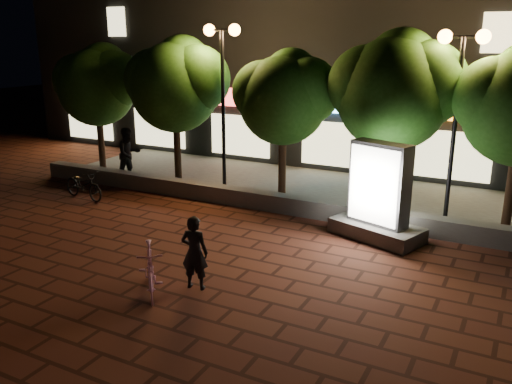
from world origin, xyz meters
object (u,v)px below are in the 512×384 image
Objects in this scene: tree_far_left at (99,82)px; street_lamp_left at (222,65)px; street_lamp_right at (460,77)px; rider at (195,253)px; tree_left at (177,81)px; scooter_parked at (84,185)px; ad_kiosk at (379,200)px; pedestrian at (129,154)px; tree_right at (396,87)px; tree_mid at (286,94)px; scooter_pink at (150,270)px.

tree_far_left is 5.50m from street_lamp_left.
rider is (-3.82, -6.45, -3.13)m from street_lamp_right.
tree_left reaches higher than scooter_parked.
ad_kiosk is at bearing -11.37° from tree_far_left.
pedestrian is (-9.08, 1.31, 0.01)m from ad_kiosk.
street_lamp_left is at bearing -177.19° from tree_right.
tree_left is at bearing 180.00° from tree_mid.
pedestrian is at bearing -148.48° from tree_left.
tree_far_left is 3.02× the size of rider.
street_lamp_left reaches higher than tree_mid.
tree_far_left is 1.03× the size of tree_mid.
tree_right is (3.31, 0.00, 0.35)m from tree_mid.
ad_kiosk is (11.09, -2.23, -2.31)m from tree_far_left.
tree_mid is at bearing -91.36° from rider.
tree_mid is 1.81× the size of ad_kiosk.
scooter_parked is at bearing -159.87° from tree_right.
tree_far_left reaches higher than rider.
street_lamp_right is (12.45, -0.26, 0.60)m from tree_far_left.
street_lamp_right is at bearing -1.21° from tree_far_left.
scooter_pink is 7.18m from scooter_parked.
tree_mid is 7.23m from rider.
ad_kiosk is at bearing -19.22° from street_lamp_left.
tree_left reaches higher than pedestrian.
rider is 7.42m from scooter_parked.
street_lamp_right is 8.12m from rider.
tree_right is 2.03× the size of ad_kiosk.
scooter_parked is (-6.53, 3.52, -0.30)m from rider.
ad_kiosk is (0.29, -2.23, -2.58)m from tree_right.
pedestrian is at bearing -176.42° from street_lamp_right.
tree_mid is 0.87× the size of street_lamp_left.
tree_right is at bearing 0.00° from tree_left.
tree_right is 1.02× the size of street_lamp_right.
scooter_pink reaches higher than scooter_parked.
tree_right is 7.59m from rider.
scooter_pink is (0.48, -7.31, -2.71)m from tree_mid.
pedestrian is at bearing -24.54° from tree_far_left.
street_lamp_right reaches higher than scooter_pink.
tree_mid is at bearing 148.17° from ad_kiosk.
tree_far_left is 0.93× the size of street_lamp_right.
tree_far_left is 0.91× the size of tree_right.
pedestrian is at bearing -170.52° from tree_mid.
tree_far_left is 10.81m from tree_right.
tree_mid is at bearing 7.31° from street_lamp_left.
scooter_pink is (-3.11, -5.08, -0.48)m from ad_kiosk.
rider is (5.12, -6.71, -2.68)m from tree_left.
tree_right is 8.41m from scooter_pink.
tree_right is at bearing -65.80° from pedestrian.
ad_kiosk is 1.36× the size of pedestrian.
tree_left is 2.93× the size of scooter_pink.
tree_left is 1.09× the size of tree_mid.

